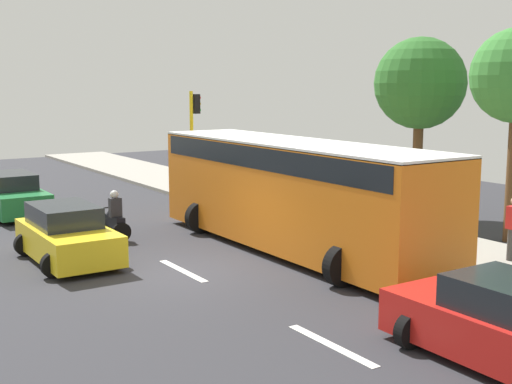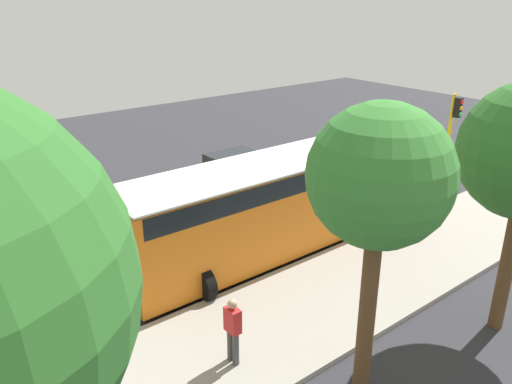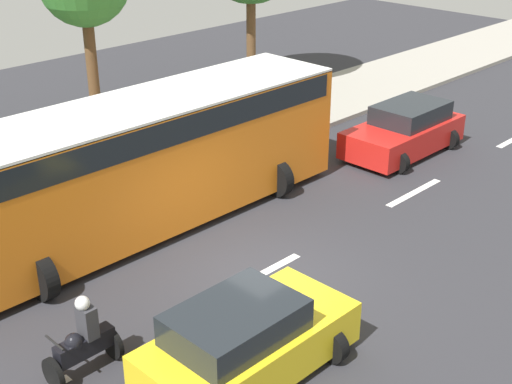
{
  "view_description": "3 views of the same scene",
  "coord_description": "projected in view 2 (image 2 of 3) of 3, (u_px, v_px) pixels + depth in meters",
  "views": [
    {
      "loc": [
        -7.59,
        -15.12,
        4.72
      ],
      "look_at": [
        3.12,
        1.33,
        1.61
      ],
      "focal_mm": 47.36,
      "sensor_mm": 36.0,
      "label": 1
    },
    {
      "loc": [
        15.49,
        -9.88,
        8.23
      ],
      "look_at": [
        2.66,
        0.31,
        1.77
      ],
      "focal_mm": 36.0,
      "sensor_mm": 36.0,
      "label": 2
    },
    {
      "loc": [
        -9.29,
        9.53,
        8.16
      ],
      "look_at": [
        1.48,
        -1.35,
        1.07
      ],
      "focal_mm": 49.82,
      "sensor_mm": 36.0,
      "label": 3
    }
  ],
  "objects": [
    {
      "name": "lane_stripe_south",
      "position": [
        317.0,
        183.0,
        23.5
      ],
      "size": [
        0.2,
        2.4,
        0.01
      ],
      "primitive_type": "cube",
      "color": "white",
      "rests_on": "ground"
    },
    {
      "name": "motorcycle",
      "position": [
        292.0,
        176.0,
        22.44
      ],
      "size": [
        0.6,
        1.3,
        1.53
      ],
      "color": "black",
      "rests_on": "ground"
    },
    {
      "name": "car_green",
      "position": [
        352.0,
        144.0,
        26.99
      ],
      "size": [
        2.2,
        4.26,
        1.52
      ],
      "color": "#1E7238",
      "rests_on": "ground"
    },
    {
      "name": "lane_stripe_north",
      "position": [
        52.0,
        264.0,
        16.55
      ],
      "size": [
        0.2,
        2.4,
        0.01
      ],
      "primitive_type": "cube",
      "color": "white",
      "rests_on": "ground"
    },
    {
      "name": "city_bus",
      "position": [
        274.0,
        199.0,
        16.83
      ],
      "size": [
        3.2,
        11.0,
        3.16
      ],
      "color": "orange",
      "rests_on": "ground"
    },
    {
      "name": "street_tree_north",
      "position": [
        380.0,
        179.0,
        9.6
      ],
      "size": [
        2.82,
        2.82,
        6.42
      ],
      "color": "brown",
      "rests_on": "ground"
    },
    {
      "name": "pedestrian_near_signal",
      "position": [
        233.0,
        329.0,
        11.65
      ],
      "size": [
        0.4,
        0.24,
        1.69
      ],
      "color": "#3F3F3F",
      "rests_on": "sidewalk"
    },
    {
      "name": "ground_plane",
      "position": [
        207.0,
        218.0,
        20.04
      ],
      "size": [
        40.0,
        60.0,
        0.1
      ],
      "primitive_type": "cube",
      "color": "#2D2D33"
    },
    {
      "name": "traffic_light_corner",
      "position": [
        451.0,
        134.0,
        20.33
      ],
      "size": [
        0.49,
        0.24,
        4.5
      ],
      "color": "yellow",
      "rests_on": "ground"
    },
    {
      "name": "sidewalk",
      "position": [
        340.0,
        292.0,
        14.9
      ],
      "size": [
        4.0,
        60.0,
        0.15
      ],
      "primitive_type": "cube",
      "color": "#9E998E",
      "rests_on": "ground"
    },
    {
      "name": "lane_stripe_mid",
      "position": [
        207.0,
        216.0,
        20.02
      ],
      "size": [
        0.2,
        2.4,
        0.01
      ],
      "primitive_type": "cube",
      "color": "white",
      "rests_on": "ground"
    },
    {
      "name": "pedestrian_by_tree",
      "position": [
        406.0,
        209.0,
        18.04
      ],
      "size": [
        0.4,
        0.24,
        1.69
      ],
      "color": "#1E1E4C",
      "rests_on": "sidewalk"
    },
    {
      "name": "car_yellow_cab",
      "position": [
        228.0,
        172.0,
        22.82
      ],
      "size": [
        2.23,
        3.95,
        1.52
      ],
      "color": "yellow",
      "rests_on": "ground"
    },
    {
      "name": "lane_stripe_far_south",
      "position": [
        398.0,
        158.0,
        26.97
      ],
      "size": [
        0.2,
        2.4,
        0.01
      ],
      "primitive_type": "cube",
      "color": "white",
      "rests_on": "ground"
    }
  ]
}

